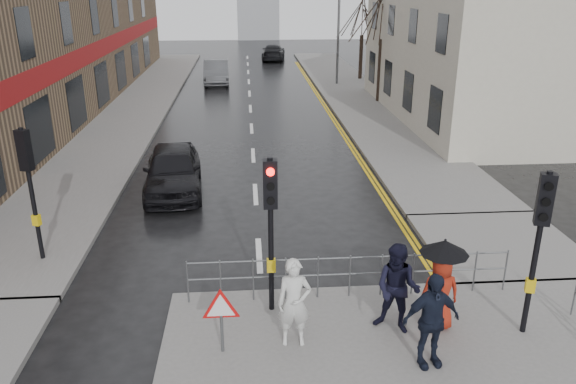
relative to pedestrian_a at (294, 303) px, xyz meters
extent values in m
plane|color=black|center=(-0.58, 1.04, -1.03)|extent=(120.00, 120.00, 0.00)
cube|color=#605E5B|center=(-7.08, 24.04, -0.96)|extent=(4.00, 44.00, 0.14)
cube|color=#605E5B|center=(5.92, 26.04, -0.96)|extent=(4.00, 40.00, 0.14)
cube|color=#605E5B|center=(5.92, 4.04, -0.96)|extent=(4.00, 4.20, 0.14)
cube|color=#7B5F47|center=(-12.58, 23.04, 3.97)|extent=(8.00, 42.00, 10.00)
cube|color=beige|center=(11.42, 19.04, 2.47)|extent=(9.00, 16.00, 7.00)
cylinder|color=black|center=(-0.38, 1.24, 0.81)|extent=(0.11, 0.11, 3.40)
cube|color=black|center=(-0.38, 1.24, 1.96)|extent=(0.28, 0.22, 1.00)
cylinder|color=#FF0C07|center=(-0.38, 1.10, 2.26)|extent=(0.16, 0.04, 0.16)
cylinder|color=black|center=(-0.38, 1.10, 1.96)|extent=(0.16, 0.04, 0.16)
cylinder|color=black|center=(-0.38, 1.10, 1.66)|extent=(0.16, 0.04, 0.16)
cube|color=gold|center=(-0.38, 1.24, 0.16)|extent=(0.18, 0.14, 0.28)
cylinder|color=black|center=(4.62, 0.04, 0.81)|extent=(0.11, 0.11, 3.40)
cube|color=black|center=(4.62, 0.04, 1.96)|extent=(0.34, 0.30, 1.00)
cylinder|color=black|center=(4.58, -0.10, 2.26)|extent=(0.16, 0.09, 0.16)
cylinder|color=black|center=(4.58, -0.10, 1.96)|extent=(0.16, 0.09, 0.16)
cylinder|color=black|center=(4.58, -0.10, 1.66)|extent=(0.16, 0.09, 0.16)
cube|color=gold|center=(4.62, 0.04, 0.16)|extent=(0.22, 0.19, 0.28)
cylinder|color=black|center=(-6.08, 4.04, 0.81)|extent=(0.11, 0.11, 3.40)
cube|color=black|center=(-6.08, 4.04, 1.96)|extent=(0.34, 0.30, 1.00)
cylinder|color=black|center=(-6.03, 4.17, 2.26)|extent=(0.16, 0.09, 0.16)
cylinder|color=black|center=(-6.03, 4.17, 1.96)|extent=(0.16, 0.09, 0.16)
cylinder|color=black|center=(-6.03, 4.17, 1.66)|extent=(0.16, 0.09, 0.16)
cube|color=gold|center=(-6.08, 4.04, 0.16)|extent=(0.22, 0.19, 0.28)
cylinder|color=#595B5E|center=(-2.18, 1.64, -0.39)|extent=(0.04, 0.04, 1.00)
cylinder|color=#595B5E|center=(4.92, 1.64, -0.39)|extent=(0.04, 0.04, 1.00)
cylinder|color=#595B5E|center=(1.37, 1.64, 0.06)|extent=(7.10, 0.04, 0.04)
cylinder|color=#595B5E|center=(1.37, 1.64, -0.34)|extent=(7.10, 0.04, 0.04)
cylinder|color=#595B5E|center=(5.92, 0.54, -0.39)|extent=(0.04, 0.04, 1.00)
cylinder|color=#595B5E|center=(-1.38, -0.16, -0.47)|extent=(0.06, 0.06, 0.85)
cylinder|color=red|center=(-1.38, -0.16, 0.06)|extent=(0.80, 0.03, 0.80)
cylinder|color=white|center=(-1.38, -0.18, 0.06)|extent=(0.60, 0.03, 0.60)
cylinder|color=#595B5E|center=(5.42, 29.04, 3.11)|extent=(0.16, 0.16, 8.00)
cylinder|color=#2F241A|center=(6.92, 23.04, 0.86)|extent=(0.26, 0.26, 3.50)
cylinder|color=#2F241A|center=(7.42, 31.04, 0.61)|extent=(0.26, 0.26, 3.00)
imported|color=silver|center=(0.00, 0.00, 0.00)|extent=(0.66, 0.45, 1.79)
imported|color=black|center=(2.07, 0.28, 0.04)|extent=(1.14, 1.07, 1.87)
imported|color=#9F2412|center=(2.94, 0.31, -0.09)|extent=(0.79, 0.52, 1.61)
cylinder|color=black|center=(2.94, 0.31, 0.01)|extent=(0.02, 0.02, 1.81)
cone|color=black|center=(2.94, 0.31, 0.91)|extent=(0.96, 0.96, 0.28)
imported|color=black|center=(2.39, -0.81, 0.03)|extent=(1.14, 0.62, 1.85)
imported|color=black|center=(-3.33, 9.00, -0.25)|extent=(2.22, 4.74, 1.57)
imported|color=#47494C|center=(-2.82, 30.37, -0.24)|extent=(1.88, 4.88, 1.59)
imported|color=black|center=(1.76, 42.30, -0.33)|extent=(2.41, 4.99, 1.40)
camera|label=1|loc=(-0.81, -9.16, 5.72)|focal=35.00mm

